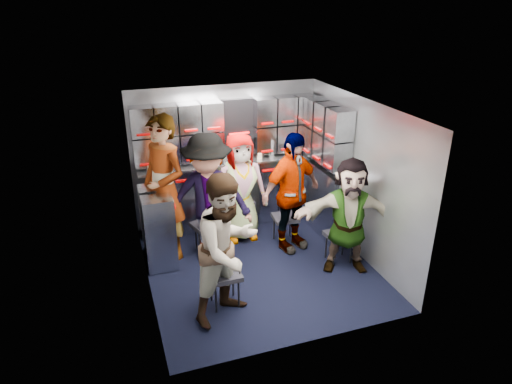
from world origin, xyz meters
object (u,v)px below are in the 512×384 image
object	(u,v)px
jump_seat_near_left	(224,276)
jump_seat_mid_left	(207,227)
attendant_arc_b	(208,199)
attendant_arc_a	(227,249)
attendant_arc_e	(349,216)
attendant_arc_c	(240,187)
jump_seat_center	(237,205)
attendant_standing	(164,189)
jump_seat_mid_right	(285,219)
attendant_arc_d	(291,193)
jump_seat_near_right	(340,237)

from	to	relation	value
jump_seat_near_left	jump_seat_mid_left	size ratio (longest dim) A/B	0.96
attendant_arc_b	attendant_arc_a	bearing A→B (deg)	-76.60
attendant_arc_e	attendant_arc_c	bearing A→B (deg)	150.81
jump_seat_center	attendant_arc_e	distance (m)	1.77
attendant_standing	attendant_arc_c	world-z (taller)	attendant_standing
jump_seat_near_left	attendant_arc_b	world-z (taller)	attendant_arc_b
jump_seat_center	attendant_standing	distance (m)	1.24
jump_seat_mid_right	attendant_arc_d	xyz separation A→B (m)	(0.00, -0.18, 0.48)
attendant_arc_a	attendant_arc_b	size ratio (longest dim) A/B	0.96
jump_seat_center	attendant_arc_e	world-z (taller)	attendant_arc_e
jump_seat_mid_right	attendant_arc_c	xyz separation A→B (m)	(-0.56, 0.33, 0.43)
attendant_standing	attendant_arc_a	distance (m)	1.54
jump_seat_mid_right	attendant_arc_a	xyz separation A→B (m)	(-1.20, -1.30, 0.48)
jump_seat_center	jump_seat_mid_right	size ratio (longest dim) A/B	1.28
jump_seat_near_right	attendant_arc_c	world-z (taller)	attendant_arc_c
jump_seat_near_right	attendant_arc_d	xyz separation A→B (m)	(-0.48, 0.53, 0.47)
attendant_arc_b	attendant_arc_e	distance (m)	1.79
jump_seat_near_right	attendant_standing	size ratio (longest dim) A/B	0.21
attendant_arc_c	attendant_arc_d	xyz separation A→B (m)	(0.56, -0.51, 0.05)
attendant_arc_b	jump_seat_center	bearing A→B (deg)	64.46
attendant_arc_b	jump_seat_near_right	bearing A→B (deg)	-4.12
attendant_arc_a	attendant_arc_b	world-z (taller)	attendant_arc_b
attendant_arc_a	attendant_arc_b	xyz separation A→B (m)	(0.08, 1.22, 0.03)
jump_seat_center	attendant_arc_a	bearing A→B (deg)	-109.38
jump_seat_mid_right	attendant_standing	xyz separation A→B (m)	(-1.62, 0.17, 0.62)
jump_seat_center	attendant_standing	bearing A→B (deg)	-162.10
attendant_arc_a	attendant_arc_c	xyz separation A→B (m)	(0.64, 1.64, -0.05)
attendant_arc_d	attendant_arc_c	bearing A→B (deg)	117.60
attendant_arc_b	attendant_arc_c	world-z (taller)	attendant_arc_b
jump_seat_center	attendant_arc_c	xyz separation A→B (m)	(-0.00, -0.18, 0.35)
jump_seat_center	attendant_arc_a	size ratio (longest dim) A/B	0.31
attendant_arc_a	attendant_standing	bearing A→B (deg)	78.43
attendant_standing	attendant_arc_b	xyz separation A→B (m)	(0.51, -0.25, -0.11)
jump_seat_mid_left	attendant_standing	distance (m)	0.79
jump_seat_mid_left	jump_seat_near_right	size ratio (longest dim) A/B	1.09
jump_seat_mid_right	jump_seat_near_right	xyz separation A→B (m)	(0.48, -0.71, 0.00)
attendant_arc_a	attendant_arc_c	size ratio (longest dim) A/B	1.07
jump_seat_near_right	attendant_arc_b	size ratio (longest dim) A/B	0.23
jump_seat_near_right	attendant_arc_a	xyz separation A→B (m)	(-1.67, -0.59, 0.47)
jump_seat_mid_left	jump_seat_center	size ratio (longest dim) A/B	0.86
jump_seat_near_right	attendant_arc_c	xyz separation A→B (m)	(-1.04, 1.04, 0.42)
jump_seat_mid_left	attendant_arc_e	size ratio (longest dim) A/B	0.30
jump_seat_mid_left	attendant_arc_b	bearing A→B (deg)	-90.00
attendant_arc_c	attendant_arc_d	distance (m)	0.76
attendant_standing	jump_seat_near_left	bearing A→B (deg)	-13.69
jump_seat_mid_left	attendant_arc_a	world-z (taller)	attendant_arc_a
attendant_arc_b	attendant_arc_c	bearing A→B (deg)	54.29
attendant_arc_e	jump_seat_near_left	bearing A→B (deg)	-151.52
attendant_arc_c	jump_seat_near_right	bearing A→B (deg)	-46.37
jump_seat_mid_right	attendant_standing	size ratio (longest dim) A/B	0.21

